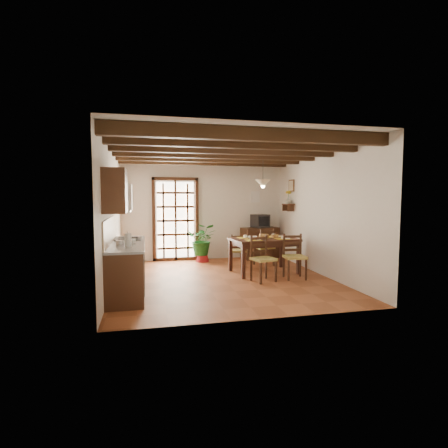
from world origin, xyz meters
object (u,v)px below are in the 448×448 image
object	(u,v)px
dining_table	(264,243)
sideboard	(260,243)
chair_near_left	(263,267)
chair_far_right	(264,254)
potted_plant	(202,241)
kitchen_counter	(127,267)
pendant_lamp	(263,183)
crt_tv	(260,221)
chair_far_left	(237,257)
chair_near_right	(294,265)

from	to	relation	value
dining_table	sideboard	distance (m)	1.88
chair_near_left	chair_far_right	size ratio (longest dim) A/B	1.00
dining_table	potted_plant	distance (m)	2.02
kitchen_counter	dining_table	world-z (taller)	kitchen_counter
sideboard	pendant_lamp	world-z (taller)	pendant_lamp
kitchen_counter	crt_tv	size ratio (longest dim) A/B	4.40
chair_far_left	chair_near_right	bearing A→B (deg)	123.76
chair_far_right	pendant_lamp	xyz separation A→B (m)	(-0.29, -0.69, 1.78)
potted_plant	chair_far_left	bearing A→B (deg)	-52.51
kitchen_counter	chair_near_left	size ratio (longest dim) A/B	2.38
dining_table	chair_far_right	size ratio (longest dim) A/B	1.66
potted_plant	crt_tv	bearing A→B (deg)	4.76
dining_table	kitchen_counter	bearing A→B (deg)	-167.18
chair_far_left	pendant_lamp	xyz separation A→B (m)	(0.45, -0.61, 1.81)
chair_far_right	chair_near_left	bearing A→B (deg)	58.98
chair_near_left	sideboard	distance (m)	2.71
chair_far_left	chair_far_right	size ratio (longest dim) A/B	0.89
potted_plant	pendant_lamp	size ratio (longest dim) A/B	2.63
kitchen_counter	chair_near_right	bearing A→B (deg)	5.30
dining_table	chair_near_right	size ratio (longest dim) A/B	1.64
sideboard	crt_tv	bearing A→B (deg)	-102.80
potted_plant	kitchen_counter	bearing A→B (deg)	-124.43
kitchen_counter	chair_near_right	size ratio (longest dim) A/B	2.36
crt_tv	pendant_lamp	size ratio (longest dim) A/B	0.60
kitchen_counter	chair_near_left	bearing A→B (deg)	5.08
crt_tv	pendant_lamp	distance (m)	2.03
sideboard	pendant_lamp	distance (m)	2.41
dining_table	chair_far_left	distance (m)	0.95
chair_far_left	chair_near_left	bearing A→B (deg)	97.57
chair_near_right	pendant_lamp	size ratio (longest dim) A/B	1.13
potted_plant	chair_near_right	bearing A→B (deg)	-55.57
chair_far_right	crt_tv	distance (m)	1.29
kitchen_counter	chair_far_right	size ratio (longest dim) A/B	2.38
chair_near_right	crt_tv	size ratio (longest dim) A/B	1.87
chair_near_right	potted_plant	bearing A→B (deg)	130.08
sideboard	dining_table	bearing A→B (deg)	-118.77
kitchen_counter	chair_near_right	world-z (taller)	kitchen_counter
dining_table	chair_near_right	distance (m)	0.93
chair_far_right	crt_tv	world-z (taller)	crt_tv
chair_far_right	crt_tv	size ratio (longest dim) A/B	1.85
kitchen_counter	potted_plant	bearing A→B (deg)	55.57
chair_near_left	potted_plant	size ratio (longest dim) A/B	0.43
kitchen_counter	dining_table	bearing A→B (deg)	18.92
chair_far_right	potted_plant	world-z (taller)	potted_plant
chair_near_left	chair_far_right	world-z (taller)	chair_near_left
dining_table	chair_near_right	bearing A→B (deg)	-63.77
chair_near_right	sideboard	distance (m)	2.51
dining_table	chair_far_right	distance (m)	0.93
chair_far_left	crt_tv	distance (m)	1.66
kitchen_counter	sideboard	size ratio (longest dim) A/B	2.17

